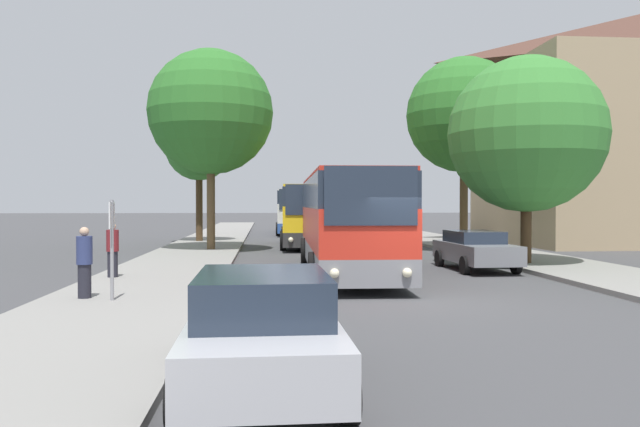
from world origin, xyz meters
TOP-DOWN VIEW (x-y plane):
  - ground_plane at (0.00, 0.00)m, footprint 300.00×300.00m
  - sidewalk_left at (-7.00, 0.00)m, footprint 4.00×120.00m
  - bus_front at (-1.03, 6.08)m, footprint 3.08×12.05m
  - bus_middle at (-1.47, 19.45)m, footprint 3.12×10.25m
  - bus_rear at (-1.47, 34.41)m, footprint 3.00×11.89m
  - parked_car_left_curb at (-3.80, -6.96)m, footprint 2.03×4.40m
  - parked_car_right_near at (3.66, 6.68)m, footprint 2.07×4.47m
  - bus_stop_sign at (-7.23, -0.32)m, footprint 0.08×0.45m
  - pedestrian_waiting_near at (-7.95, 0.09)m, footprint 0.36×0.36m
  - pedestrian_waiting_far at (-8.31, 4.29)m, footprint 0.36×0.36m
  - tree_left_near at (-6.37, 15.75)m, footprint 6.03×6.03m
  - tree_left_far at (-7.64, 22.69)m, footprint 4.02×4.02m
  - tree_right_near at (5.93, 7.62)m, footprint 5.79×5.79m
  - tree_right_mid at (6.06, 15.30)m, footprint 5.68×5.68m

SIDE VIEW (x-z plane):
  - ground_plane at x=0.00m, z-range 0.00..0.00m
  - sidewalk_left at x=-7.00m, z-range 0.00..0.15m
  - parked_car_right_near at x=3.66m, z-range 0.05..1.43m
  - parked_car_left_curb at x=-3.80m, z-range 0.03..1.52m
  - pedestrian_waiting_far at x=-8.31m, z-range 0.15..1.78m
  - pedestrian_waiting_near at x=-7.95m, z-range 0.15..1.81m
  - bus_stop_sign at x=-7.23m, z-range 0.43..2.71m
  - bus_front at x=-1.03m, z-range 0.12..3.40m
  - bus_middle at x=-1.47m, z-range 0.11..3.40m
  - bus_rear at x=-1.47m, z-range 0.12..3.53m
  - tree_right_near at x=5.93m, z-range 1.08..8.76m
  - tree_left_far at x=-7.64m, z-range 1.91..9.51m
  - tree_right_mid at x=6.06m, z-range 2.01..11.45m
  - tree_left_near at x=-6.37m, z-range 1.95..11.61m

